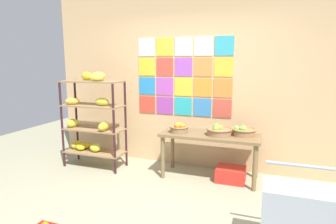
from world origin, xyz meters
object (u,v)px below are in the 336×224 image
(banana_shelf_unit, at_px, (91,117))
(display_table, at_px, (210,140))
(fruit_basket_right, at_px, (219,131))
(fruit_basket_left, at_px, (243,131))
(shopping_cart, at_px, (299,209))
(produce_crate_under_table, at_px, (231,174))
(fruit_basket_centre, at_px, (179,128))

(banana_shelf_unit, bearing_deg, display_table, 4.41)
(fruit_basket_right, height_order, fruit_basket_left, fruit_basket_right)
(shopping_cart, bearing_deg, fruit_basket_left, 102.45)
(display_table, distance_m, produce_crate_under_table, 0.58)
(fruit_basket_right, xyz_separation_m, shopping_cart, (0.93, -1.46, -0.28))
(display_table, bearing_deg, fruit_basket_left, 7.94)
(display_table, bearing_deg, banana_shelf_unit, -175.59)
(banana_shelf_unit, distance_m, shopping_cart, 3.29)
(produce_crate_under_table, height_order, shopping_cart, shopping_cart)
(display_table, distance_m, fruit_basket_left, 0.49)
(fruit_basket_centre, relative_size, shopping_cart, 0.36)
(fruit_basket_centre, height_order, produce_crate_under_table, fruit_basket_centre)
(fruit_basket_left, distance_m, shopping_cart, 1.69)
(fruit_basket_centre, bearing_deg, banana_shelf_unit, -177.00)
(banana_shelf_unit, height_order, shopping_cart, banana_shelf_unit)
(fruit_basket_centre, relative_size, fruit_basket_left, 0.83)
(fruit_basket_centre, bearing_deg, shopping_cart, -43.35)
(banana_shelf_unit, height_order, display_table, banana_shelf_unit)
(banana_shelf_unit, relative_size, fruit_basket_centre, 5.47)
(banana_shelf_unit, xyz_separation_m, produce_crate_under_table, (2.24, 0.14, -0.72))
(fruit_basket_left, xyz_separation_m, shopping_cart, (0.60, -1.56, -0.28))
(fruit_basket_left, bearing_deg, fruit_basket_centre, -171.52)
(banana_shelf_unit, distance_m, fruit_basket_centre, 1.48)
(fruit_basket_right, relative_size, fruit_basket_left, 1.06)
(fruit_basket_left, bearing_deg, display_table, -172.06)
(banana_shelf_unit, relative_size, produce_crate_under_table, 3.77)
(fruit_basket_centre, xyz_separation_m, shopping_cart, (1.51, -1.42, -0.28))
(fruit_basket_right, height_order, produce_crate_under_table, fruit_basket_right)
(fruit_basket_right, bearing_deg, produce_crate_under_table, 7.17)
(banana_shelf_unit, xyz_separation_m, display_table, (1.92, 0.15, -0.24))
(banana_shelf_unit, height_order, fruit_basket_right, banana_shelf_unit)
(fruit_basket_right, xyz_separation_m, produce_crate_under_table, (0.19, 0.02, -0.64))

